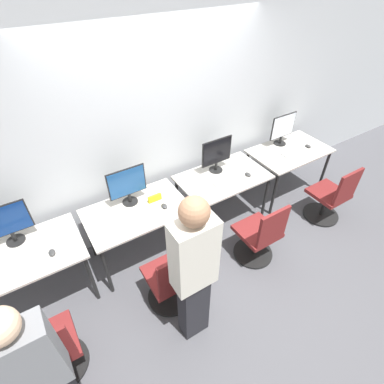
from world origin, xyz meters
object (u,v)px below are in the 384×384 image
Objects in this scene: office_chair_far_left at (53,353)px; office_chair_left at (171,281)px; office_chair_right at (259,237)px; monitor_far_right at (283,128)px; keyboard_far_right at (295,152)px; office_chair_far_right at (330,199)px; monitor_left at (127,185)px; monitor_right at (217,154)px; mouse_far_left at (52,253)px; mouse_far_right at (308,146)px; person_far_left at (39,373)px; keyboard_left at (141,217)px; keyboard_right at (229,181)px; mouse_left at (164,206)px; mouse_right at (248,174)px; keyboard_far_left at (22,267)px; monitor_far_left at (6,223)px; person_left at (194,271)px.

office_chair_far_left is 1.00× the size of office_chair_left.
office_chair_right is 1.95× the size of monitor_far_right.
office_chair_far_right reaches higher than keyboard_far_right.
office_chair_far_right is (2.43, -0.93, -0.63)m from monitor_left.
mouse_far_left is at bearing -172.07° from monitor_right.
office_chair_right is 1.67m from mouse_far_right.
keyboard_far_right is (3.54, 1.12, -0.11)m from person_far_left.
monitor_right is (1.18, 0.29, 0.23)m from keyboard_left.
person_far_left is 3.68m from office_chair_far_right.
keyboard_right is 1.00× the size of keyboard_far_right.
keyboard_left is 1.18m from keyboard_right.
mouse_far_left is 1.20m from mouse_left.
mouse_right is 0.20× the size of monitor_far_right.
person_far_left is 3.52× the size of monitor_far_right.
mouse_right is 0.22× the size of keyboard_far_right.
person_far_left is at bearing -93.20° from office_chair_far_left.
mouse_far_right is (3.80, 0.07, 0.01)m from keyboard_far_left.
office_chair_left reaches higher than keyboard_left.
monitor_far_left is 3.53m from monitor_far_right.
monitor_far_right is (3.53, 0.36, 0.23)m from keyboard_far_left.
monitor_left is 1.00× the size of monitor_right.
person_left is at bearing -131.68° from monitor_right.
keyboard_left is 0.29m from mouse_left.
person_far_left is 1.82m from monitor_left.
keyboard_left is 1.00× the size of keyboard_far_right.
office_chair_far_left is at bearing -157.01° from monitor_right.
office_chair_far_right is at bearing -0.20° from office_chair_left.
monitor_right is at bearing 88.82° from office_chair_right.
monitor_far_left is 1.52m from mouse_left.
monitor_left is at bearing -178.92° from monitor_far_right.
monitor_right reaches higher than office_chair_far_right.
office_chair_far_right is (0.07, -0.68, -0.39)m from keyboard_far_right.
monitor_far_right is at bearing 21.73° from person_far_left.
office_chair_left is 2.74m from mouse_far_right.
keyboard_right is at bearing -8.24° from monitor_far_left.
mouse_right is 1.00m from monitor_far_right.
mouse_left is at bearing -179.02° from mouse_far_right.
person_left reaches higher than mouse_far_right.
monitor_far_right is (0.90, 0.36, 0.23)m from mouse_right.
monitor_far_right is at bearing 39.54° from office_chair_right.
office_chair_far_left is at bearing -163.46° from monitor_far_right.
keyboard_left is (-0.00, -0.29, -0.23)m from monitor_left.
monitor_far_left is 1.11× the size of keyboard_far_left.
mouse_right is (2.63, -0.37, -0.23)m from monitor_far_left.
office_chair_far_left is 9.71× the size of mouse_right.
person_left is (0.95, -0.99, 0.19)m from mouse_far_left.
person_far_left is 1.80× the size of office_chair_far_right.
mouse_far_left is at bearing 162.65° from office_chair_right.
mouse_far_right is at bearing 3.57° from mouse_right.
monitor_left is (1.18, -0.05, 0.00)m from monitor_far_left.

